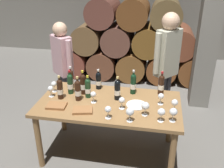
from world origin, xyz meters
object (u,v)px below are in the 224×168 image
(wine_bottle_7, at_px, (60,89))
(sommelier_presenting, at_px, (167,62))
(wine_bottle_8, at_px, (83,84))
(serving_plate, at_px, (136,105))
(wine_bottle_1, at_px, (117,90))
(wine_bottle_5, at_px, (161,84))
(wine_glass_10, at_px, (173,112))
(taster_seated_left, at_px, (63,64))
(wine_bottle_6, at_px, (88,88))
(wine_glass_7, at_px, (130,112))
(wine_bottle_4, at_px, (70,83))
(wine_glass_0, at_px, (145,106))
(wine_glass_3, at_px, (122,101))
(wine_glass_6, at_px, (161,97))
(wine_glass_1, at_px, (175,103))
(wine_glass_4, at_px, (108,110))
(wine_bottle_9, at_px, (133,84))
(wine_bottle_0, at_px, (78,90))
(wine_glass_9, at_px, (161,112))
(wine_glass_8, at_px, (54,85))
(wine_bottle_2, at_px, (71,79))
(leather_ledger, at_px, (83,110))
(wine_bottle_3, at_px, (98,80))
(wine_glass_5, at_px, (51,89))
(dining_table, at_px, (109,109))
(wine_glass_2, at_px, (93,95))

(wine_bottle_7, xyz_separation_m, sommelier_presenting, (1.26, 0.76, 0.15))
(wine_bottle_8, bearing_deg, serving_plate, -14.52)
(wine_bottle_1, distance_m, wine_bottle_5, 0.57)
(wine_glass_10, xyz_separation_m, taster_seated_left, (-1.58, 1.00, 0.05))
(wine_bottle_6, xyz_separation_m, wine_glass_7, (0.58, -0.44, -0.01))
(wine_bottle_4, height_order, wine_glass_0, wine_bottle_4)
(wine_glass_0, distance_m, wine_glass_7, 0.21)
(wine_glass_3, xyz_separation_m, taster_seated_left, (-1.01, 0.84, 0.06))
(wine_glass_6, relative_size, taster_seated_left, 0.09)
(wine_glass_1, height_order, wine_glass_4, wine_glass_1)
(wine_bottle_1, distance_m, wine_bottle_9, 0.26)
(wine_bottle_0, relative_size, wine_glass_9, 1.99)
(wine_bottle_8, xyz_separation_m, wine_bottle_9, (0.62, 0.12, 0.00))
(wine_glass_6, bearing_deg, wine_glass_1, -40.44)
(wine_glass_0, relative_size, wine_glass_8, 1.13)
(wine_bottle_8, relative_size, wine_glass_3, 2.19)
(wine_glass_4, xyz_separation_m, wine_glass_6, (0.55, 0.41, -0.00))
(wine_bottle_2, xyz_separation_m, leather_ledger, (0.32, -0.55, -0.12))
(wine_bottle_0, relative_size, wine_bottle_2, 1.03)
(wine_glass_10, bearing_deg, wine_glass_6, 110.98)
(wine_bottle_4, xyz_separation_m, wine_bottle_9, (0.78, 0.14, 0.00))
(wine_bottle_3, xyz_separation_m, wine_bottle_7, (-0.40, -0.35, 0.01))
(wine_glass_3, relative_size, wine_glass_5, 1.01)
(wine_glass_4, bearing_deg, dining_table, 99.91)
(dining_table, distance_m, wine_glass_7, 0.51)
(wine_bottle_2, height_order, wine_glass_7, wine_bottle_2)
(sommelier_presenting, bearing_deg, wine_bottle_4, -153.10)
(wine_bottle_9, distance_m, wine_glass_0, 0.53)
(leather_ledger, bearing_deg, wine_bottle_5, 21.74)
(wine_glass_5, height_order, wine_glass_7, wine_glass_7)
(wine_glass_4, xyz_separation_m, wine_glass_9, (0.56, 0.04, 0.01))
(wine_bottle_6, relative_size, wine_glass_1, 1.94)
(wine_glass_8, height_order, sommelier_presenting, sommelier_presenting)
(wine_glass_1, height_order, wine_glass_7, wine_glass_7)
(wine_bottle_3, relative_size, wine_glass_10, 1.73)
(dining_table, distance_m, wine_glass_6, 0.64)
(wine_bottle_8, distance_m, wine_glass_2, 0.28)
(wine_glass_1, bearing_deg, wine_glass_0, -155.07)
(wine_bottle_0, bearing_deg, wine_glass_8, 157.51)
(wine_bottle_4, relative_size, taster_seated_left, 0.21)
(serving_plate, bearing_deg, wine_glass_5, 178.56)
(wine_bottle_2, bearing_deg, wine_bottle_9, -0.62)
(wine_bottle_2, relative_size, sommelier_presenting, 0.18)
(wine_glass_3, distance_m, wine_glass_9, 0.48)
(dining_table, height_order, wine_glass_3, wine_glass_3)
(wine_glass_3, bearing_deg, sommelier_presenting, 60.68)
(wine_bottle_8, bearing_deg, wine_glass_6, -5.87)
(taster_seated_left, bearing_deg, wine_bottle_1, -33.99)
(wine_bottle_9, bearing_deg, wine_glass_3, -101.39)
(wine_glass_6, distance_m, wine_glass_7, 0.53)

